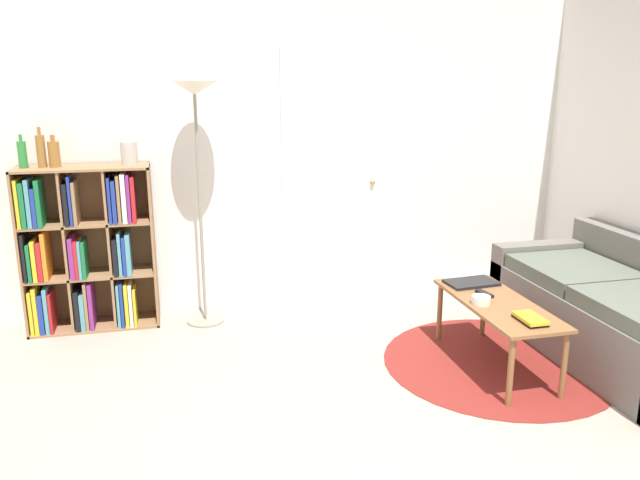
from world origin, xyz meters
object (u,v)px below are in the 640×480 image
(couch, at_px, (624,317))
(floor_lamp, at_px, (196,119))
(laptop, at_px, (471,283))
(bottle_middle, at_px, (41,151))
(bowl, at_px, (481,300))
(bookshelf, at_px, (85,251))
(bottle_right, at_px, (54,154))
(coffee_table, at_px, (497,310))
(vase_on_shelf, at_px, (129,153))
(bottle_left, at_px, (22,154))

(couch, bearing_deg, floor_lamp, 154.52)
(laptop, bearing_deg, bottle_middle, 160.96)
(couch, distance_m, bowl, 1.05)
(bookshelf, bearing_deg, bottle_middle, 175.29)
(floor_lamp, height_order, couch, floor_lamp)
(laptop, relative_size, bowl, 3.09)
(laptop, xyz_separation_m, bottle_right, (-2.78, 0.98, 0.86))
(couch, relative_size, bottle_right, 8.12)
(bowl, distance_m, bottle_middle, 3.19)
(floor_lamp, bearing_deg, laptop, -25.62)
(coffee_table, relative_size, vase_on_shelf, 6.23)
(laptop, height_order, bottle_right, bottle_right)
(bowl, xyz_separation_m, bottle_right, (-2.66, 1.36, 0.84))
(floor_lamp, height_order, coffee_table, floor_lamp)
(bottle_middle, relative_size, vase_on_shelf, 1.68)
(vase_on_shelf, bearing_deg, bottle_right, 178.87)
(bowl, bearing_deg, laptop, 71.86)
(bottle_right, height_order, vase_on_shelf, bottle_right)
(bowl, bearing_deg, bottle_right, 152.94)
(bookshelf, relative_size, bottle_middle, 4.30)
(coffee_table, relative_size, bowl, 8.96)
(vase_on_shelf, bearing_deg, laptop, -23.18)
(floor_lamp, distance_m, couch, 3.25)
(vase_on_shelf, bearing_deg, bookshelf, -179.66)
(coffee_table, bearing_deg, laptop, 90.16)
(bottle_right, bearing_deg, bottle_left, 179.86)
(couch, distance_m, vase_on_shelf, 3.63)
(bottle_left, bearing_deg, floor_lamp, -5.94)
(coffee_table, xyz_separation_m, vase_on_shelf, (-2.27, 1.34, 0.91))
(bottle_left, distance_m, bottle_middle, 0.12)
(coffee_table, height_order, laptop, laptop)
(bookshelf, relative_size, bottle_left, 5.19)
(bookshelf, bearing_deg, couch, -21.50)
(coffee_table, height_order, bottle_left, bottle_left)
(floor_lamp, distance_m, bottle_middle, 1.11)
(bowl, xyz_separation_m, bottle_middle, (-2.75, 1.37, 0.87))
(laptop, relative_size, bottle_middle, 1.28)
(coffee_table, xyz_separation_m, laptop, (-0.00, 0.37, 0.06))
(coffee_table, xyz_separation_m, bottle_middle, (-2.87, 1.36, 0.94))
(coffee_table, bearing_deg, couch, -3.76)
(floor_lamp, distance_m, laptop, 2.27)
(laptop, bearing_deg, bookshelf, 159.83)
(couch, xyz_separation_m, coffee_table, (-0.91, 0.06, 0.11))
(bookshelf, xyz_separation_m, bottle_middle, (-0.22, 0.02, 0.74))
(bottle_right, relative_size, vase_on_shelf, 1.34)
(coffee_table, bearing_deg, floor_lamp, 145.57)
(bookshelf, height_order, laptop, bookshelf)
(floor_lamp, relative_size, bottle_middle, 6.40)
(laptop, bearing_deg, floor_lamp, 154.38)
(bowl, bearing_deg, couch, -2.97)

